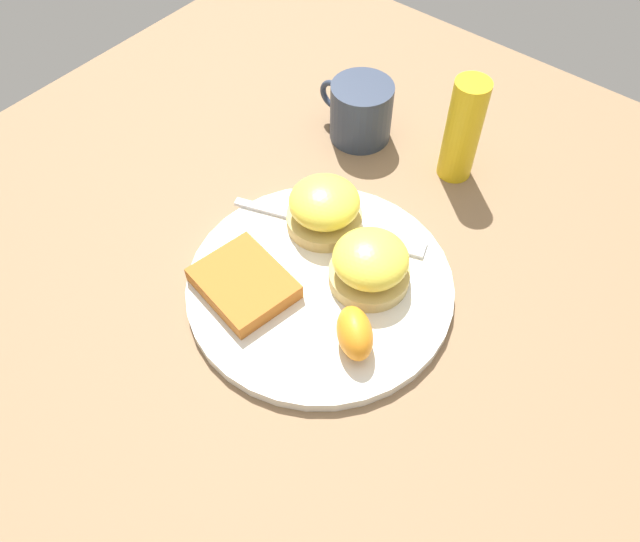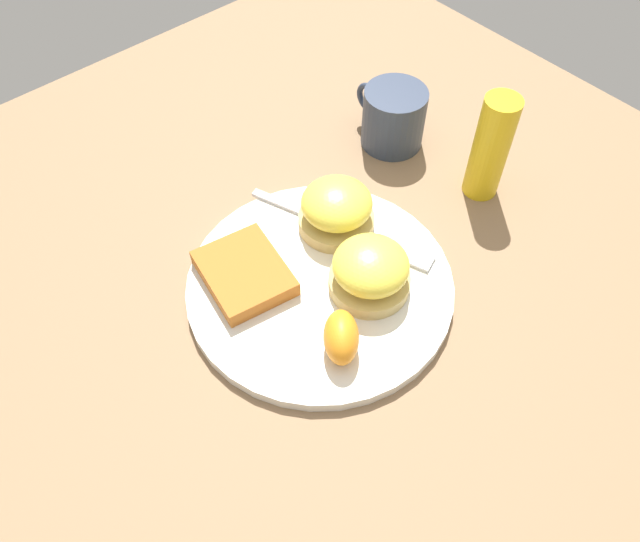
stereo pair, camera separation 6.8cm
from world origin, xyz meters
The scene contains 9 objects.
ground_plane centered at (0.00, 0.00, 0.00)m, with size 1.10×1.10×0.00m, color #846647.
plate centered at (0.00, 0.00, 0.01)m, with size 0.30×0.30×0.01m, color silver.
sandwich_benedict_left centered at (-0.04, -0.04, 0.04)m, with size 0.09×0.09×0.06m.
sandwich_benedict_right centered at (0.05, -0.07, 0.04)m, with size 0.09×0.09×0.06m.
hashbrown_patty centered at (0.06, 0.06, 0.02)m, with size 0.10×0.08×0.02m, color #B26323.
orange_wedge centered at (-0.08, 0.04, 0.04)m, with size 0.06×0.04×0.04m, color orange.
fork centered at (0.03, -0.07, 0.02)m, with size 0.23×0.10×0.00m.
cup centered at (0.12, -0.24, 0.04)m, with size 0.11×0.08×0.08m.
condiment_bottle centered at (-0.02, -0.26, 0.07)m, with size 0.04×0.04×0.14m, color gold.
Camera 1 is at (-0.26, 0.32, 0.57)m, focal length 35.00 mm.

